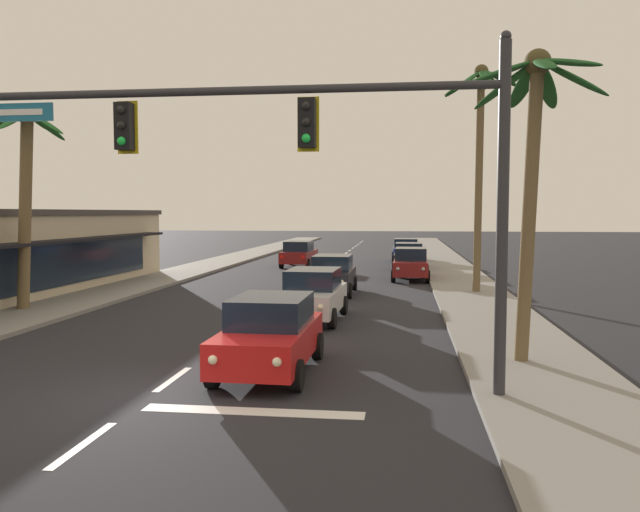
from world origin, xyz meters
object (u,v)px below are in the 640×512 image
Objects in this scene: sedan_parked_nearest_kerb at (406,250)px; sedan_parked_mid_kerb at (411,264)px; palm_left_second at (26,173)px; sedan_oncoming_far at (299,254)px; palm_right_second at (480,129)px; palm_right_nearest at (534,135)px; sedan_third_in_queue at (313,294)px; sedan_lead_at_stop_bar at (270,334)px; traffic_signal_mast at (312,149)px; sedan_parked_far_kerb at (409,256)px; sedan_fifth_in_queue at (332,274)px.

sedan_parked_mid_kerb is (0.20, -12.01, 0.00)m from sedan_parked_nearest_kerb.
sedan_parked_nearest_kerb is at bearing 61.71° from palm_left_second.
sedan_oncoming_far is 17.51m from palm_right_second.
palm_right_second reaches higher than palm_right_nearest.
sedan_third_in_queue is at bearing -129.90° from palm_right_second.
sedan_lead_at_stop_bar is at bearing -167.86° from palm_right_nearest.
traffic_signal_mast is at bearing -82.11° from sedan_third_in_queue.
palm_left_second reaches higher than sedan_third_in_queue.
palm_left_second is 1.02× the size of palm_right_nearest.
sedan_parked_far_kerb is at bearing 53.70° from palm_left_second.
sedan_parked_mid_kerb is at bearing -89.54° from sedan_parked_far_kerb.
sedan_parked_far_kerb is (-0.04, 5.58, 0.00)m from sedan_parked_mid_kerb.
traffic_signal_mast reaches higher than sedan_third_in_queue.
traffic_signal_mast is 29.62m from sedan_oncoming_far.
sedan_parked_far_kerb is (7.09, -1.61, 0.00)m from sedan_oncoming_far.
sedan_oncoming_far is 0.46× the size of palm_right_second.
sedan_lead_at_stop_bar is at bearing -35.37° from palm_left_second.
sedan_lead_at_stop_bar is 1.00× the size of sedan_parked_far_kerb.
sedan_fifth_in_queue is at bearing -118.97° from sedan_parked_mid_kerb.
sedan_lead_at_stop_bar is 27.55m from sedan_oncoming_far.
palm_right_nearest is (2.49, -24.44, 4.42)m from sedan_parked_far_kerb.
palm_right_nearest is at bearing -69.82° from sedan_oncoming_far.
sedan_parked_far_kerb is 24.96m from palm_right_nearest.
palm_right_nearest reaches higher than sedan_parked_mid_kerb.
sedan_fifth_in_queue is at bearing 94.76° from traffic_signal_mast.
palm_right_second is (2.98, -17.85, 6.23)m from sedan_parked_nearest_kerb.
traffic_signal_mast is 5.49m from palm_right_nearest.
sedan_lead_at_stop_bar and sedan_third_in_queue have the same top height.
traffic_signal_mast is at bearing -85.24° from sedan_fifth_in_queue.
traffic_signal_mast reaches higher than sedan_oncoming_far.
sedan_third_in_queue is 6.91m from sedan_fifth_in_queue.
sedan_lead_at_stop_bar is 0.99× the size of sedan_oncoming_far.
sedan_lead_at_stop_bar is 0.99× the size of sedan_third_in_queue.
sedan_third_in_queue is 25.41m from sedan_parked_nearest_kerb.
traffic_signal_mast is 2.45× the size of sedan_third_in_queue.
sedan_parked_mid_kerb is at bearing 43.42° from palm_left_second.
palm_right_nearest is 13.15m from palm_right_second.
traffic_signal_mast reaches higher than sedan_parked_mid_kerb.
sedan_parked_mid_kerb is 19.14m from palm_left_second.
sedan_parked_mid_kerb is 0.61× the size of palm_left_second.
palm_right_nearest is 0.74× the size of palm_right_second.
sedan_third_in_queue is at bearing 135.80° from palm_right_nearest.
sedan_parked_nearest_kerb is (3.16, 32.12, 0.00)m from sedan_lead_at_stop_bar.
palm_right_nearest is at bearing -85.10° from sedan_parked_nearest_kerb.
sedan_parked_far_kerb is (2.15, 27.33, -3.90)m from traffic_signal_mast.
palm_left_second is at bearing -107.85° from sedan_oncoming_far.
sedan_parked_far_kerb is 13.31m from palm_right_second.
sedan_lead_at_stop_bar is 6.91m from sedan_third_in_queue.
palm_left_second is at bearing -156.78° from palm_right_second.
sedan_parked_mid_kerb is 19.52m from palm_right_nearest.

